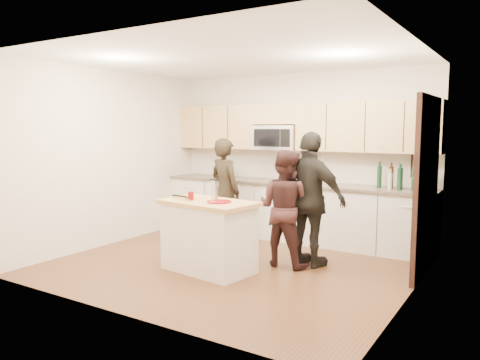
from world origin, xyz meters
The scene contains 21 objects.
floor centered at (0.00, 0.00, 0.00)m, with size 4.50×4.50×0.00m, color brown.
room_shell centered at (0.00, 0.00, 1.73)m, with size 4.52×4.02×2.71m.
back_cabinetry centered at (0.00, 1.69, 0.47)m, with size 4.50×0.66×0.94m.
upper_cabinetry centered at (0.03, 1.83, 1.84)m, with size 4.50×0.33×0.75m.
microwave centered at (-0.31, 1.80, 1.65)m, with size 0.76×0.41×0.40m.
doorway centered at (2.23, 0.90, 1.16)m, with size 0.06×1.25×2.20m.
framed_picture centered at (1.95, 1.98, 1.28)m, with size 0.30×0.03×0.38m.
dish_towel centered at (-0.95, 1.50, 0.80)m, with size 0.34×0.60×0.48m.
island centered at (-0.12, -0.40, 0.45)m, with size 1.28×0.85×0.90m.
red_plate centered at (0.06, -0.43, 0.91)m, with size 0.30×0.30×0.02m, color maroon.
box_grater centered at (-0.07, -0.34, 1.05)m, with size 0.08×0.06×0.26m.
drink_glass centered at (-0.35, -0.47, 0.95)m, with size 0.08×0.08×0.11m, color maroon.
cutting_board centered at (-0.52, -0.40, 0.91)m, with size 0.23×0.17×0.02m, color tan.
tongs centered at (-0.57, -0.42, 0.93)m, with size 0.27×0.03×0.02m, color black.
knife centered at (-0.38, -0.55, 0.92)m, with size 0.19×0.02×0.01m, color silver.
toaster centered at (-1.29, 1.67, 1.03)m, with size 0.27×0.22×0.19m.
bottle_cluster centered at (1.76, 1.68, 1.12)m, with size 0.75×0.20×0.38m.
orchid centered at (2.00, 1.72, 1.16)m, with size 0.24×0.20×0.44m, color #31722D.
woman_left centered at (-0.76, 0.93, 0.83)m, with size 0.60×0.40×1.65m, color black.
woman_center centered at (0.58, 0.33, 0.77)m, with size 0.74×0.58×1.53m, color #321A19.
woman_right centered at (0.88, 0.49, 0.88)m, with size 1.04×0.43×1.77m, color black.
Camera 1 is at (3.29, -5.11, 1.82)m, focal length 35.00 mm.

